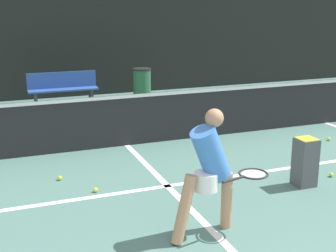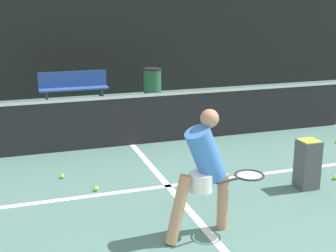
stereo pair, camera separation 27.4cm
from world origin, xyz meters
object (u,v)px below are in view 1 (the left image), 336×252
object	(u,v)px
courtside_bench	(63,88)
parked_car	(49,65)
player_practicing	(210,168)
trash_bin	(142,84)
ball_hopper	(305,161)

from	to	relation	value
courtside_bench	parked_car	bearing A→B (deg)	89.09
player_practicing	parked_car	bearing A→B (deg)	78.68
player_practicing	courtside_bench	distance (m)	7.30
parked_car	courtside_bench	bearing A→B (deg)	-91.57
player_practicing	trash_bin	size ratio (longest dim) A/B	1.71
player_practicing	ball_hopper	bearing A→B (deg)	9.33
player_practicing	ball_hopper	distance (m)	2.13
courtside_bench	trash_bin	xyz separation A→B (m)	(2.06, -0.03, -0.04)
player_practicing	ball_hopper	world-z (taller)	player_practicing
ball_hopper	trash_bin	size ratio (longest dim) A/B	0.82
ball_hopper	courtside_bench	distance (m)	6.91
trash_bin	ball_hopper	bearing A→B (deg)	-86.76
ball_hopper	courtside_bench	bearing A→B (deg)	110.58
courtside_bench	parked_car	world-z (taller)	parked_car
trash_bin	parked_car	bearing A→B (deg)	120.38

